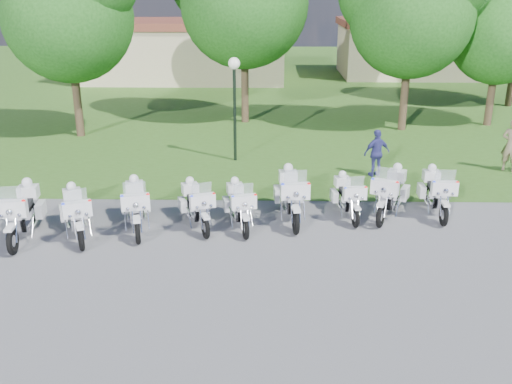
{
  "coord_description": "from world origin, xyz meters",
  "views": [
    {
      "loc": [
        0.02,
        -13.87,
        6.43
      ],
      "look_at": [
        -0.32,
        1.2,
        0.95
      ],
      "focal_mm": 40.0,
      "sensor_mm": 36.0,
      "label": 1
    }
  ],
  "objects_px": {
    "motorcycle_4": "(239,205)",
    "motorcycle_7": "(390,192)",
    "bystander_a": "(511,145)",
    "bystander_c": "(377,153)",
    "motorcycle_2": "(136,205)",
    "motorcycle_8": "(436,192)",
    "motorcycle_1": "(76,213)",
    "motorcycle_6": "(348,196)",
    "motorcycle_3": "(196,205)",
    "motorcycle_5": "(291,195)",
    "motorcycle_0": "(22,212)",
    "lamp_post": "(234,83)"
  },
  "relations": [
    {
      "from": "motorcycle_4",
      "to": "bystander_a",
      "type": "distance_m",
      "value": 10.96
    },
    {
      "from": "bystander_a",
      "to": "bystander_c",
      "type": "xyz_separation_m",
      "value": [
        -4.97,
        -0.7,
        -0.13
      ]
    },
    {
      "from": "motorcycle_7",
      "to": "bystander_a",
      "type": "distance_m",
      "value": 6.78
    },
    {
      "from": "motorcycle_4",
      "to": "motorcycle_5",
      "type": "distance_m",
      "value": 1.58
    },
    {
      "from": "lamp_post",
      "to": "motorcycle_5",
      "type": "bearing_deg",
      "value": -71.58
    },
    {
      "from": "motorcycle_3",
      "to": "motorcycle_7",
      "type": "relative_size",
      "value": 0.91
    },
    {
      "from": "motorcycle_5",
      "to": "motorcycle_7",
      "type": "distance_m",
      "value": 2.95
    },
    {
      "from": "motorcycle_6",
      "to": "motorcycle_5",
      "type": "bearing_deg",
      "value": 1.8
    },
    {
      "from": "motorcycle_4",
      "to": "motorcycle_7",
      "type": "bearing_deg",
      "value": 178.99
    },
    {
      "from": "motorcycle_1",
      "to": "bystander_a",
      "type": "bearing_deg",
      "value": -179.84
    },
    {
      "from": "motorcycle_6",
      "to": "bystander_a",
      "type": "height_order",
      "value": "bystander_a"
    },
    {
      "from": "motorcycle_5",
      "to": "motorcycle_4",
      "type": "bearing_deg",
      "value": 15.16
    },
    {
      "from": "motorcycle_2",
      "to": "motorcycle_5",
      "type": "xyz_separation_m",
      "value": [
        4.33,
        0.8,
        0.05
      ]
    },
    {
      "from": "motorcycle_7",
      "to": "motorcycle_5",
      "type": "bearing_deg",
      "value": 31.63
    },
    {
      "from": "motorcycle_4",
      "to": "bystander_a",
      "type": "bearing_deg",
      "value": -164.24
    },
    {
      "from": "motorcycle_7",
      "to": "lamp_post",
      "type": "distance_m",
      "value": 7.69
    },
    {
      "from": "motorcycle_8",
      "to": "bystander_c",
      "type": "xyz_separation_m",
      "value": [
        -1.17,
        3.46,
        0.18
      ]
    },
    {
      "from": "motorcycle_1",
      "to": "motorcycle_7",
      "type": "xyz_separation_m",
      "value": [
        8.77,
        1.72,
        0.04
      ]
    },
    {
      "from": "motorcycle_6",
      "to": "lamp_post",
      "type": "height_order",
      "value": "lamp_post"
    },
    {
      "from": "motorcycle_0",
      "to": "motorcycle_2",
      "type": "bearing_deg",
      "value": -175.79
    },
    {
      "from": "motorcycle_1",
      "to": "bystander_a",
      "type": "height_order",
      "value": "bystander_a"
    },
    {
      "from": "motorcycle_2",
      "to": "bystander_c",
      "type": "distance_m",
      "value": 8.92
    },
    {
      "from": "motorcycle_1",
      "to": "motorcycle_3",
      "type": "relative_size",
      "value": 1.04
    },
    {
      "from": "bystander_c",
      "to": "lamp_post",
      "type": "bearing_deg",
      "value": -38.91
    },
    {
      "from": "motorcycle_3",
      "to": "motorcycle_6",
      "type": "distance_m",
      "value": 4.43
    },
    {
      "from": "motorcycle_0",
      "to": "motorcycle_2",
      "type": "distance_m",
      "value": 2.99
    },
    {
      "from": "bystander_c",
      "to": "motorcycle_6",
      "type": "bearing_deg",
      "value": 49.23
    },
    {
      "from": "motorcycle_4",
      "to": "motorcycle_3",
      "type": "bearing_deg",
      "value": -12.45
    },
    {
      "from": "motorcycle_2",
      "to": "motorcycle_4",
      "type": "bearing_deg",
      "value": 171.38
    },
    {
      "from": "motorcycle_3",
      "to": "motorcycle_6",
      "type": "relative_size",
      "value": 1.0
    },
    {
      "from": "motorcycle_0",
      "to": "motorcycle_1",
      "type": "distance_m",
      "value": 1.42
    },
    {
      "from": "motorcycle_0",
      "to": "bystander_a",
      "type": "height_order",
      "value": "bystander_a"
    },
    {
      "from": "motorcycle_4",
      "to": "motorcycle_8",
      "type": "height_order",
      "value": "motorcycle_8"
    },
    {
      "from": "motorcycle_8",
      "to": "bystander_a",
      "type": "xyz_separation_m",
      "value": [
        3.8,
        4.16,
        0.31
      ]
    },
    {
      "from": "motorcycle_0",
      "to": "motorcycle_2",
      "type": "xyz_separation_m",
      "value": [
        2.92,
        0.63,
        -0.04
      ]
    },
    {
      "from": "motorcycle_6",
      "to": "motorcycle_7",
      "type": "xyz_separation_m",
      "value": [
        1.26,
        0.1,
        0.1
      ]
    },
    {
      "from": "motorcycle_1",
      "to": "motorcycle_8",
      "type": "xyz_separation_m",
      "value": [
        10.17,
        1.9,
        -0.0
      ]
    },
    {
      "from": "bystander_c",
      "to": "motorcycle_7",
      "type": "bearing_deg",
      "value": 67.34
    },
    {
      "from": "motorcycle_1",
      "to": "motorcycle_3",
      "type": "bearing_deg",
      "value": 170.51
    },
    {
      "from": "motorcycle_1",
      "to": "motorcycle_6",
      "type": "bearing_deg",
      "value": 168.91
    },
    {
      "from": "motorcycle_1",
      "to": "motorcycle_3",
      "type": "xyz_separation_m",
      "value": [
        3.16,
        0.78,
        -0.04
      ]
    },
    {
      "from": "motorcycle_7",
      "to": "motorcycle_2",
      "type": "bearing_deg",
      "value": 33.37
    },
    {
      "from": "motorcycle_8",
      "to": "lamp_post",
      "type": "height_order",
      "value": "lamp_post"
    },
    {
      "from": "motorcycle_1",
      "to": "motorcycle_5",
      "type": "relative_size",
      "value": 0.85
    },
    {
      "from": "motorcycle_1",
      "to": "lamp_post",
      "type": "distance_m",
      "value": 8.51
    },
    {
      "from": "motorcycle_2",
      "to": "motorcycle_4",
      "type": "distance_m",
      "value": 2.87
    },
    {
      "from": "motorcycle_0",
      "to": "motorcycle_6",
      "type": "xyz_separation_m",
      "value": [
        8.92,
        1.72,
        -0.12
      ]
    },
    {
      "from": "motorcycle_2",
      "to": "motorcycle_3",
      "type": "bearing_deg",
      "value": 174.77
    },
    {
      "from": "motorcycle_4",
      "to": "motorcycle_6",
      "type": "relative_size",
      "value": 1.03
    },
    {
      "from": "lamp_post",
      "to": "motorcycle_3",
      "type": "bearing_deg",
      "value": -96.41
    }
  ]
}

